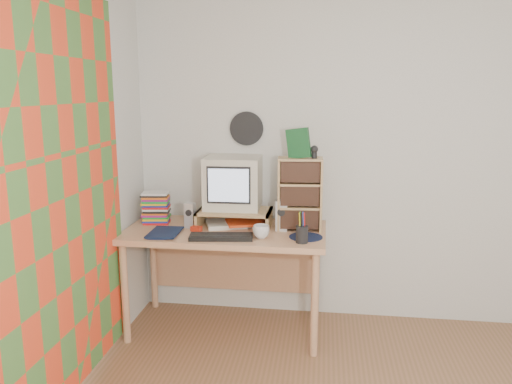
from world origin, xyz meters
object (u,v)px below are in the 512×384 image
(desk, at_px, (227,245))
(dvd_stack, at_px, (156,206))
(crt_monitor, at_px, (232,183))
(keyboard, at_px, (221,237))
(cd_rack, at_px, (300,194))
(mug, at_px, (261,232))
(diary, at_px, (150,230))

(desk, distance_m, dvd_stack, 0.60)
(crt_monitor, distance_m, keyboard, 0.47)
(desk, relative_size, crt_monitor, 3.58)
(keyboard, height_order, cd_rack, cd_rack)
(mug, relative_size, diary, 0.45)
(cd_rack, bearing_deg, keyboard, -153.58)
(crt_monitor, distance_m, diary, 0.67)
(desk, bearing_deg, diary, -153.76)
(crt_monitor, height_order, keyboard, crt_monitor)
(cd_rack, bearing_deg, dvd_stack, 173.98)
(keyboard, bearing_deg, crt_monitor, 81.36)
(mug, distance_m, diary, 0.76)
(crt_monitor, xyz_separation_m, dvd_stack, (-0.56, -0.05, -0.17))
(crt_monitor, distance_m, dvd_stack, 0.59)
(crt_monitor, height_order, dvd_stack, crt_monitor)
(desk, bearing_deg, mug, -39.82)
(keyboard, bearing_deg, dvd_stack, 142.49)
(cd_rack, xyz_separation_m, diary, (-1.00, -0.25, -0.23))
(keyboard, relative_size, mug, 3.75)
(mug, bearing_deg, diary, -179.38)
(cd_rack, bearing_deg, desk, 176.87)
(desk, xyz_separation_m, dvd_stack, (-0.53, 0.04, 0.27))
(diary, bearing_deg, desk, 24.80)
(mug, bearing_deg, cd_rack, 45.84)
(keyboard, distance_m, cd_rack, 0.63)
(keyboard, relative_size, dvd_stack, 1.59)
(crt_monitor, xyz_separation_m, mug, (0.25, -0.32, -0.26))
(dvd_stack, bearing_deg, mug, -26.40)
(keyboard, height_order, dvd_stack, dvd_stack)
(diary, bearing_deg, mug, -0.81)
(keyboard, bearing_deg, cd_rack, 23.93)
(crt_monitor, xyz_separation_m, keyboard, (-0.01, -0.37, -0.29))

